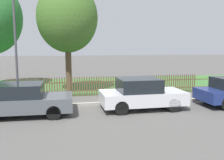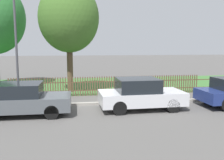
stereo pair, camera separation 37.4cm
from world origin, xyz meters
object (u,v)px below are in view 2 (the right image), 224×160
parked_car_red_compact (140,94)px  parked_car_navy_estate (22,99)px  covered_motorcycle (135,87)px  tree_mid_park (69,18)px  street_lamp (15,29)px

parked_car_red_compact → parked_car_navy_estate: bearing=-179.1°
covered_motorcycle → tree_mid_park: size_ratio=0.27×
parked_car_red_compact → street_lamp: bearing=161.4°
parked_car_red_compact → tree_mid_park: (-3.16, 4.87, 3.81)m
parked_car_navy_estate → parked_car_red_compact: (5.09, 0.17, 0.03)m
parked_car_red_compact → covered_motorcycle: 2.66m
covered_motorcycle → street_lamp: bearing=-170.9°
parked_car_navy_estate → street_lamp: street_lamp is taller
parked_car_red_compact → covered_motorcycle: bearing=79.9°
parked_car_red_compact → street_lamp: size_ratio=0.65×
tree_mid_park → street_lamp: tree_mid_park is taller
street_lamp → covered_motorcycle: bearing=7.9°
parked_car_navy_estate → covered_motorcycle: parked_car_navy_estate is taller
covered_motorcycle → street_lamp: (-6.07, -0.85, 3.07)m
covered_motorcycle → parked_car_navy_estate: bearing=-151.9°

